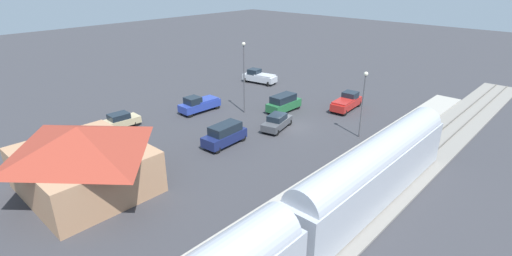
% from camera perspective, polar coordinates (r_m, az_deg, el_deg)
% --- Properties ---
extents(ground_plane, '(200.00, 200.00, 0.00)m').
position_cam_1_polar(ground_plane, '(43.95, 5.23, 0.21)').
color(ground_plane, '#38383D').
extents(railway_track, '(4.80, 70.00, 0.30)m').
position_cam_1_polar(railway_track, '(37.92, 22.22, -5.18)').
color(railway_track, gray).
rests_on(railway_track, ground).
extents(platform, '(3.20, 46.00, 0.30)m').
position_cam_1_polar(platform, '(39.19, 16.86, -3.40)').
color(platform, '#A8A399').
rests_on(platform, ground).
extents(station_building, '(11.03, 9.38, 5.54)m').
position_cam_1_polar(station_building, '(33.38, -24.62, -4.05)').
color(station_building, tan).
rests_on(station_building, ground).
extents(pedestrian_on_platform, '(0.36, 0.36, 1.71)m').
position_cam_1_polar(pedestrian_on_platform, '(41.04, 19.17, -0.76)').
color(pedestrian_on_platform, '#23284C').
rests_on(pedestrian_on_platform, platform).
extents(suv_navy, '(2.23, 5.00, 2.22)m').
position_cam_1_polar(suv_navy, '(38.97, -4.73, -0.97)').
color(suv_navy, navy).
rests_on(suv_navy, ground).
extents(pickup_red, '(2.46, 5.56, 2.14)m').
position_cam_1_polar(pickup_red, '(50.24, 13.47, 3.83)').
color(pickup_red, red).
rests_on(pickup_red, ground).
extents(suv_green, '(1.99, 4.91, 2.22)m').
position_cam_1_polar(suv_green, '(48.28, 4.17, 3.79)').
color(suv_green, '#236638').
rests_on(suv_green, ground).
extents(pickup_blue, '(2.12, 5.46, 2.14)m').
position_cam_1_polar(pickup_blue, '(48.64, -8.56, 3.58)').
color(pickup_blue, '#283D9E').
rests_on(pickup_blue, ground).
extents(pickup_silver, '(5.66, 3.22, 2.14)m').
position_cam_1_polar(pickup_silver, '(60.85, 0.48, 7.72)').
color(pickup_silver, silver).
rests_on(pickup_silver, ground).
extents(sedan_charcoal, '(2.86, 4.81, 1.74)m').
position_cam_1_polar(sedan_charcoal, '(42.87, 3.17, 0.94)').
color(sedan_charcoal, '#47494F').
rests_on(sedan_charcoal, ground).
extents(sedan_tan, '(2.05, 4.58, 1.74)m').
position_cam_1_polar(sedan_tan, '(45.81, -19.83, 1.03)').
color(sedan_tan, '#C6B284').
rests_on(sedan_tan, ground).
extents(light_pole_near_platform, '(0.44, 0.44, 7.20)m').
position_cam_1_polar(light_pole_near_platform, '(41.03, 15.83, 4.58)').
color(light_pole_near_platform, '#515156').
rests_on(light_pole_near_platform, ground).
extents(light_pole_lot_center, '(0.44, 0.44, 8.85)m').
position_cam_1_polar(light_pole_lot_center, '(46.55, -1.82, 8.67)').
color(light_pole_lot_center, '#515156').
rests_on(light_pole_lot_center, ground).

